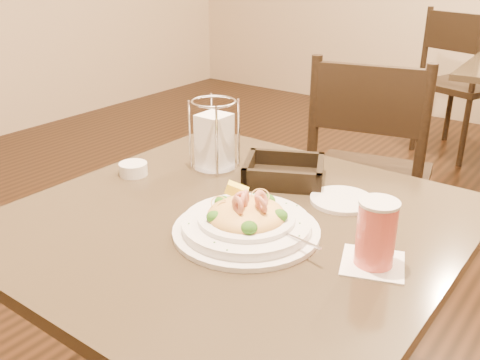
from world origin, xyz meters
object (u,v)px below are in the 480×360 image
Objects in this scene: dining_chair_far at (458,79)px; butter_ramekin at (133,169)px; side_plate at (342,200)px; drink_glass at (376,234)px; pasta_bowl at (246,221)px; bread_basket at (284,173)px; napkin_caddy at (214,139)px; main_table at (235,304)px; dining_chair_near at (368,172)px.

dining_chair_far reaches higher than butter_ramekin.
dining_chair_far is at bearing 99.78° from side_plate.
dining_chair_far reaches higher than drink_glass.
bread_basket is (-0.08, 0.27, -0.01)m from pasta_bowl.
napkin_caddy is at bearing 139.37° from pasta_bowl.
napkin_caddy is 2.57× the size of butter_ramekin.
main_table is 0.93m from dining_chair_near.
drink_glass reaches higher than butter_ramekin.
main_table is 0.97× the size of dining_chair_far.
drink_glass is at bearing -50.99° from side_plate.
napkin_caddy is 0.22m from butter_ramekin.
dining_chair_near is 0.95m from butter_ramekin.
side_plate is 0.53m from butter_ramekin.
main_table is 0.26m from pasta_bowl.
pasta_bowl reaches higher than butter_ramekin.
pasta_bowl is 4.61× the size of butter_ramekin.
napkin_caddy is at bearing -178.02° from side_plate.
main_table is 0.43m from butter_ramekin.
butter_ramekin is (-0.35, 0.03, 0.24)m from main_table.
napkin_caddy is at bearing 160.09° from drink_glass.
pasta_bowl reaches higher than main_table.
dining_chair_near is at bearing 113.71° from drink_glass.
drink_glass reaches higher than bread_basket.
dining_chair_far reaches higher than napkin_caddy.
dining_chair_far is at bearing 102.46° from drink_glass.
pasta_bowl is 1.80× the size of napkin_caddy.
dining_chair_far reaches higher than main_table.
napkin_caddy is 1.27× the size of side_plate.
side_plate is (0.17, -0.02, -0.02)m from bread_basket.
pasta_bowl is at bearing -170.03° from drink_glass.
main_table is 0.43m from drink_glass.
butter_ramekin reaches higher than main_table.
bread_basket is at bearing 145.98° from drink_glass.
napkin_caddy reaches higher than side_plate.
dining_chair_near is 0.80m from napkin_caddy.
main_table is 0.34m from side_plate.
dining_chair_near reaches higher than napkin_caddy.
butter_ramekin is at bearing 60.09° from dining_chair_near.
dining_chair_near is 1.04m from drink_glass.
drink_glass is 0.56m from napkin_caddy.
drink_glass is 0.99× the size of side_plate.
side_plate is (0.15, 0.21, 0.23)m from main_table.
side_plate is (-0.17, 0.20, -0.06)m from drink_glass.
pasta_bowl is at bearing -33.68° from main_table.
bread_basket reaches higher than main_table.
napkin_caddy reaches higher than main_table.
bread_basket is (-0.02, 0.23, 0.25)m from main_table.
dining_chair_near reaches higher than bread_basket.
napkin_caddy is (-0.53, 0.19, 0.02)m from drink_glass.
dining_chair_far is at bearing 97.09° from pasta_bowl.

